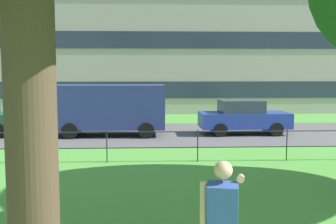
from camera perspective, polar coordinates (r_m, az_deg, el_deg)
name	(u,v)px	position (r m, az deg, el deg)	size (l,w,h in m)	color
street_strip	(182,133)	(19.12, 1.99, -2.89)	(80.00, 7.10, 0.01)	#565454
park_fence	(198,141)	(13.00, 4.12, -3.97)	(28.38, 0.04, 1.00)	#232328
panel_van_far_right	(108,107)	(18.44, -8.25, 0.70)	(5.01, 2.11, 2.24)	navy
car_blue_far_left	(243,117)	(19.04, 10.33, -0.67)	(4.04, 1.89, 1.54)	#233899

